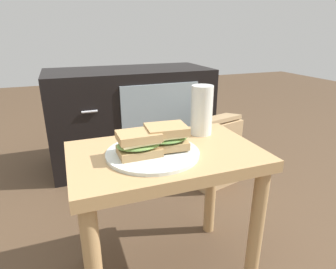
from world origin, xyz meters
TOP-DOWN VIEW (x-y plane):
  - side_table at (0.00, 0.00)m, footprint 0.56×0.36m
  - tv_cabinet at (0.12, 0.95)m, footprint 0.96×0.46m
  - plate at (-0.04, -0.01)m, footprint 0.27×0.27m
  - sandwich_front at (-0.09, -0.02)m, footprint 0.13×0.09m
  - sandwich_back at (-0.00, -0.01)m, footprint 0.13×0.10m
  - beer_glass at (0.17, 0.10)m, footprint 0.07×0.07m
  - paper_bag at (0.46, 0.48)m, footprint 0.26×0.18m

SIDE VIEW (x-z plane):
  - paper_bag at x=0.46m, z-range -0.01..0.38m
  - tv_cabinet at x=0.12m, z-range 0.00..0.58m
  - side_table at x=0.00m, z-range 0.14..0.60m
  - plate at x=-0.04m, z-range 0.46..0.47m
  - sandwich_front at x=-0.09m, z-range 0.47..0.54m
  - sandwich_back at x=0.00m, z-range 0.47..0.54m
  - beer_glass at x=0.17m, z-range 0.46..0.62m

